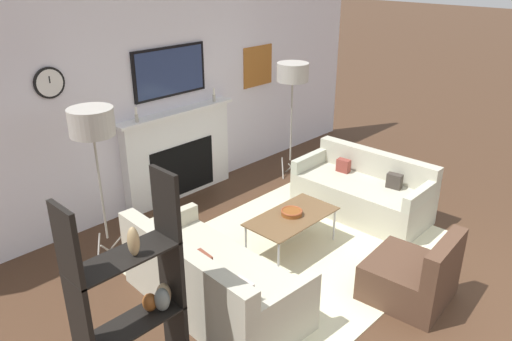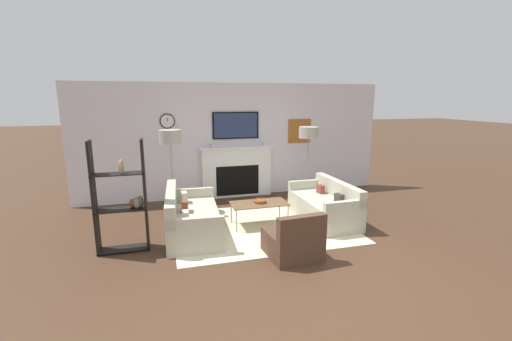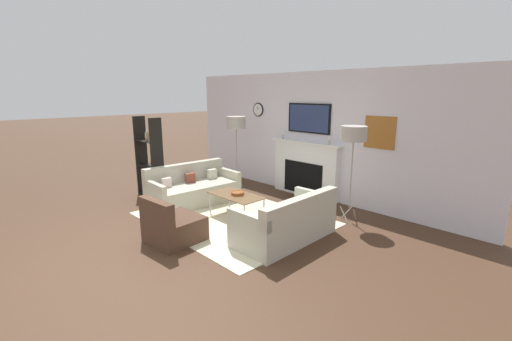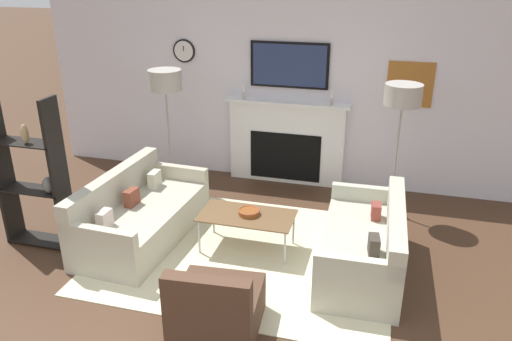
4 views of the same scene
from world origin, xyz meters
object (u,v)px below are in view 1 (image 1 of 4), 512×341
Objects in this scene: shelf_unit at (134,304)px; decorative_bowl at (292,212)px; coffee_table at (292,218)px; couch_right at (363,193)px; floor_lamp_right at (293,74)px; armchair at (413,277)px; floor_lamp_left at (92,124)px; couch_left at (211,282)px.

decorative_bowl is at bearing 12.15° from shelf_unit.
decorative_bowl is (0.02, 0.02, 0.06)m from coffee_table.
couch_right is 1.93m from floor_lamp_right.
armchair is at bearing -85.64° from decorative_bowl.
decorative_bowl is 0.14× the size of floor_lamp_left.
floor_lamp_right is at bearing 40.45° from decorative_bowl.
decorative_bowl is (1.30, 0.11, 0.19)m from couch_left.
couch_right is 0.96× the size of shelf_unit.
coffee_table is 0.62× the size of floor_lamp_right.
couch_right is 0.98× the size of floor_lamp_left.
couch_right is (2.59, -0.00, 0.01)m from couch_left.
decorative_bowl is 2.30m from floor_lamp_left.
floor_lamp_left reaches higher than couch_left.
couch_left is 1.77× the size of coffee_table.
decorative_bowl is 0.14× the size of floor_lamp_right.
floor_lamp_right is (1.43, 2.73, 1.32)m from armchair.
shelf_unit reaches higher than decorative_bowl.
shelf_unit reaches higher than couch_right.
coffee_table is 4.37× the size of decorative_bowl.
shelf_unit is at bearing 159.41° from armchair.
couch_right is 3.69m from shelf_unit.
couch_right is at bearing -26.67° from floor_lamp_left.
floor_lamp_left is (-1.52, 1.33, 1.16)m from coffee_table.
couch_left is 3.42m from floor_lamp_right.
couch_left is at bearing 179.95° from couch_right.
couch_left is 1.32m from decorative_bowl.
couch_left is at bearing -153.45° from floor_lamp_right.
shelf_unit is (-2.32, -0.49, 0.43)m from coffee_table.
floor_lamp_right is (1.54, 1.31, 1.10)m from decorative_bowl.
couch_left reaches higher than couch_right.
coffee_table is at bearing -41.15° from floor_lamp_left.
floor_lamp_right is at bearing -0.00° from floor_lamp_left.
couch_right is at bearing -4.97° from decorative_bowl.
floor_lamp_left is at bearing 139.61° from decorative_bowl.
shelf_unit is (-3.88, -1.81, -0.73)m from floor_lamp_right.
armchair is at bearing -132.00° from couch_right.
floor_lamp_left is (-2.83, 1.42, 1.28)m from couch_right.
decorative_bowl is (-1.29, 0.11, 0.18)m from couch_right.
shelf_unit is (-0.80, -1.81, -0.73)m from floor_lamp_left.
armchair is at bearing -20.59° from shelf_unit.
coffee_table is at bearing 11.80° from shelf_unit.
couch_right is 3.41m from floor_lamp_left.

